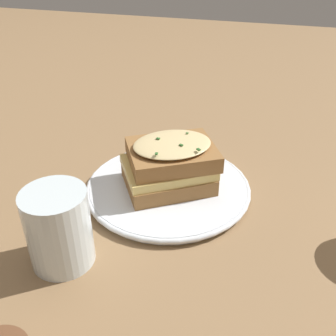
{
  "coord_description": "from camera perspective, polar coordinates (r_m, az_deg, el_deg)",
  "views": [
    {
      "loc": [
        0.47,
        0.11,
        0.35
      ],
      "look_at": [
        0.01,
        -0.03,
        0.04
      ],
      "focal_mm": 42.0,
      "sensor_mm": 36.0,
      "label": 1
    }
  ],
  "objects": [
    {
      "name": "ground_plane",
      "position": [
        0.59,
        2.71,
        -3.51
      ],
      "size": [
        2.4,
        2.4,
        0.0
      ],
      "primitive_type": "plane",
      "color": "olive"
    },
    {
      "name": "dinner_plate",
      "position": [
        0.59,
        0.0,
        -2.86
      ],
      "size": [
        0.25,
        0.25,
        0.01
      ],
      "color": "white",
      "rests_on": "ground_plane"
    },
    {
      "name": "sandwich",
      "position": [
        0.57,
        0.24,
        0.52
      ],
      "size": [
        0.15,
        0.16,
        0.07
      ],
      "rotation": [
        0.0,
        0.0,
        5.28
      ],
      "color": "olive",
      "rests_on": "dinner_plate"
    },
    {
      "name": "water_glass",
      "position": [
        0.47,
        -15.58,
        -8.4
      ],
      "size": [
        0.07,
        0.07,
        0.1
      ],
      "primitive_type": "cylinder",
      "color": "silver",
      "rests_on": "ground_plane"
    }
  ]
}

